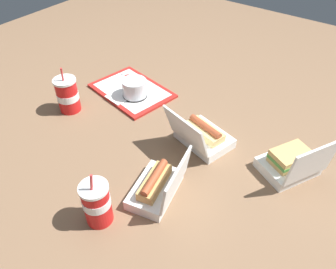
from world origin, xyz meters
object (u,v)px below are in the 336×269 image
(cake_container, at_px, (135,89))
(clamshell_hotdog_corner, at_px, (157,186))
(clamshell_sandwich_center, at_px, (291,163))
(ketchup_cup, at_px, (128,78))
(soda_cup_left, at_px, (68,95))
(plastic_fork, at_px, (130,77))
(clamshell_hotdog_back, at_px, (202,135))
(food_tray, at_px, (132,91))
(soda_cup_back, at_px, (97,203))

(cake_container, distance_m, clamshell_hotdog_corner, 0.58)
(cake_container, relative_size, clamshell_sandwich_center, 0.47)
(ketchup_cup, distance_m, soda_cup_left, 0.33)
(cake_container, height_order, clamshell_hotdog_corner, clamshell_hotdog_corner)
(plastic_fork, relative_size, clamshell_sandwich_center, 0.45)
(clamshell_hotdog_back, distance_m, clamshell_sandwich_center, 0.34)
(cake_container, distance_m, soda_cup_left, 0.30)
(food_tray, relative_size, clamshell_sandwich_center, 1.68)
(plastic_fork, relative_size, clamshell_hotdog_corner, 0.47)
(cake_container, height_order, soda_cup_back, soda_cup_back)
(plastic_fork, relative_size, clamshell_hotdog_back, 0.44)
(cake_container, distance_m, clamshell_hotdog_back, 0.42)
(clamshell_sandwich_center, bearing_deg, soda_cup_back, -126.56)
(ketchup_cup, bearing_deg, plastic_fork, 118.31)
(plastic_fork, xyz_separation_m, soda_cup_left, (-0.04, -0.35, 0.06))
(clamshell_hotdog_corner, bearing_deg, soda_cup_back, -114.94)
(clamshell_sandwich_center, bearing_deg, food_tray, 175.90)
(plastic_fork, distance_m, clamshell_sandwich_center, 0.89)
(ketchup_cup, relative_size, clamshell_sandwich_center, 0.16)
(plastic_fork, bearing_deg, ketchup_cup, -62.60)
(food_tray, distance_m, soda_cup_back, 0.72)
(clamshell_hotdog_back, bearing_deg, plastic_fork, 160.64)
(cake_container, xyz_separation_m, soda_cup_left, (-0.17, -0.24, 0.03))
(clamshell_sandwich_center, height_order, clamshell_hotdog_corner, clamshell_sandwich_center)
(plastic_fork, xyz_separation_m, clamshell_sandwich_center, (0.88, -0.14, 0.03))
(food_tray, relative_size, clamshell_hotdog_back, 1.66)
(clamshell_hotdog_corner, distance_m, soda_cup_back, 0.21)
(clamshell_hotdog_corner, xyz_separation_m, soda_cup_left, (-0.60, 0.15, 0.04))
(cake_container, height_order, soda_cup_left, soda_cup_left)
(cake_container, bearing_deg, soda_cup_back, -58.88)
(cake_container, relative_size, soda_cup_back, 0.53)
(clamshell_sandwich_center, bearing_deg, cake_container, 178.00)
(clamshell_sandwich_center, xyz_separation_m, clamshell_hotdog_corner, (-0.32, -0.36, -0.00))
(clamshell_sandwich_center, height_order, soda_cup_left, soda_cup_left)
(plastic_fork, relative_size, soda_cup_left, 0.51)
(soda_cup_left, distance_m, soda_cup_back, 0.62)
(ketchup_cup, bearing_deg, cake_container, -35.45)
(soda_cup_back, bearing_deg, cake_container, 121.12)
(ketchup_cup, xyz_separation_m, soda_cup_back, (0.46, -0.65, 0.05))
(soda_cup_back, bearing_deg, clamshell_hotdog_back, 81.67)
(ketchup_cup, distance_m, soda_cup_back, 0.80)
(cake_container, xyz_separation_m, soda_cup_back, (0.34, -0.57, 0.03))
(clamshell_hotdog_back, bearing_deg, soda_cup_left, -165.28)
(food_tray, distance_m, cake_container, 0.07)
(clamshell_hotdog_back, distance_m, soda_cup_left, 0.61)
(soda_cup_left, bearing_deg, clamshell_sandwich_center, 12.89)
(ketchup_cup, xyz_separation_m, plastic_fork, (-0.01, 0.03, -0.01))
(clamshell_hotdog_back, relative_size, soda_cup_left, 1.16)
(clamshell_sandwich_center, bearing_deg, plastic_fork, 171.19)
(soda_cup_left, bearing_deg, cake_container, 53.56)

